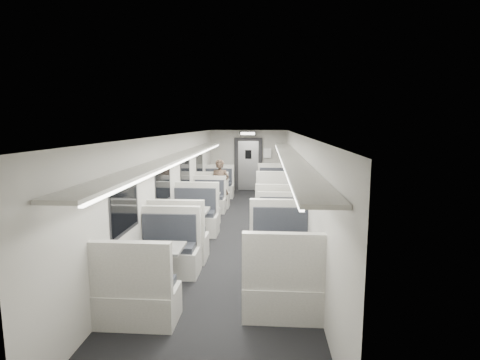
# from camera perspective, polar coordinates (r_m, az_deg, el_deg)

# --- Properties ---
(room) EXTENTS (3.24, 12.24, 2.64)m
(room) POSITION_cam_1_polar(r_m,az_deg,el_deg) (8.96, -0.61, -0.76)
(room) COLOR black
(room) RESTS_ON ground
(booth_left_a) EXTENTS (1.08, 2.18, 1.17)m
(booth_left_a) POSITION_cam_1_polar(r_m,az_deg,el_deg) (12.76, -3.74, -1.64)
(booth_left_a) COLOR silver
(booth_left_a) RESTS_ON room
(booth_left_b) EXTENTS (1.00, 2.03, 1.09)m
(booth_left_b) POSITION_cam_1_polar(r_m,az_deg,el_deg) (10.62, -5.37, -3.90)
(booth_left_b) COLOR silver
(booth_left_b) RESTS_ON room
(booth_left_c) EXTENTS (1.15, 2.33, 1.25)m
(booth_left_c) POSITION_cam_1_polar(r_m,az_deg,el_deg) (8.31, -8.12, -7.12)
(booth_left_c) COLOR silver
(booth_left_c) RESTS_ON room
(booth_left_d) EXTENTS (1.10, 2.23, 1.19)m
(booth_left_d) POSITION_cam_1_polar(r_m,az_deg,el_deg) (6.14, -12.91, -13.24)
(booth_left_d) COLOR silver
(booth_left_d) RESTS_ON room
(booth_right_a) EXTENTS (1.16, 2.35, 1.25)m
(booth_right_a) POSITION_cam_1_polar(r_m,az_deg,el_deg) (12.30, 5.31, -1.90)
(booth_right_a) COLOR silver
(booth_right_a) RESTS_ON room
(booth_right_b) EXTENTS (1.09, 2.21, 1.18)m
(booth_right_b) POSITION_cam_1_polar(r_m,az_deg,el_deg) (10.36, 5.53, -4.04)
(booth_right_b) COLOR silver
(booth_right_b) RESTS_ON room
(booth_right_c) EXTENTS (0.96, 1.95, 1.04)m
(booth_right_c) POSITION_cam_1_polar(r_m,az_deg,el_deg) (8.26, 5.88, -7.67)
(booth_right_c) COLOR silver
(booth_right_c) RESTS_ON room
(booth_right_d) EXTENTS (1.16, 2.35, 1.26)m
(booth_right_d) POSITION_cam_1_polar(r_m,az_deg,el_deg) (6.22, 6.48, -12.55)
(booth_right_d) COLOR silver
(booth_right_d) RESTS_ON room
(passenger) EXTENTS (0.62, 0.45, 1.57)m
(passenger) POSITION_cam_1_polar(r_m,az_deg,el_deg) (11.49, -3.08, -0.77)
(passenger) COLOR black
(passenger) RESTS_ON room
(window_a) EXTENTS (0.02, 1.18, 0.84)m
(window_a) POSITION_cam_1_polar(r_m,az_deg,el_deg) (12.47, -6.15, 2.55)
(window_a) COLOR black
(window_a) RESTS_ON room
(window_b) EXTENTS (0.02, 1.18, 0.84)m
(window_b) POSITION_cam_1_polar(r_m,az_deg,el_deg) (10.33, -8.31, 1.25)
(window_b) COLOR black
(window_b) RESTS_ON room
(window_c) EXTENTS (0.02, 1.18, 0.84)m
(window_c) POSITION_cam_1_polar(r_m,az_deg,el_deg) (8.22, -11.59, -0.73)
(window_c) COLOR black
(window_c) RESTS_ON room
(window_d) EXTENTS (0.02, 1.18, 0.84)m
(window_d) POSITION_cam_1_polar(r_m,az_deg,el_deg) (6.17, -17.10, -4.03)
(window_d) COLOR black
(window_d) RESTS_ON room
(luggage_rack_left) EXTENTS (0.46, 10.40, 0.09)m
(luggage_rack_left) POSITION_cam_1_polar(r_m,az_deg,el_deg) (8.76, -8.93, 3.65)
(luggage_rack_left) COLOR silver
(luggage_rack_left) RESTS_ON room
(luggage_rack_right) EXTENTS (0.46, 10.40, 0.09)m
(luggage_rack_right) POSITION_cam_1_polar(r_m,az_deg,el_deg) (8.55, 7.56, 3.56)
(luggage_rack_right) COLOR silver
(luggage_rack_right) RESTS_ON room
(vestibule_door) EXTENTS (1.10, 0.13, 2.10)m
(vestibule_door) POSITION_cam_1_polar(r_m,az_deg,el_deg) (14.84, 1.28, 2.36)
(vestibule_door) COLOR black
(vestibule_door) RESTS_ON room
(exit_sign) EXTENTS (0.62, 0.12, 0.16)m
(exit_sign) POSITION_cam_1_polar(r_m,az_deg,el_deg) (14.27, 1.20, 7.10)
(exit_sign) COLOR black
(exit_sign) RESTS_ON room
(wall_notice) EXTENTS (0.32, 0.02, 0.40)m
(wall_notice) POSITION_cam_1_polar(r_m,az_deg,el_deg) (14.77, 4.20, 4.10)
(wall_notice) COLOR white
(wall_notice) RESTS_ON room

